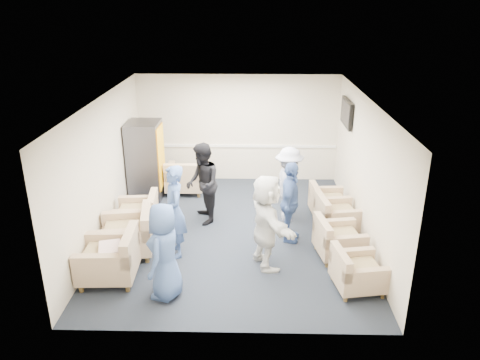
{
  "coord_description": "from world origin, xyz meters",
  "views": [
    {
      "loc": [
        0.32,
        -8.37,
        4.46
      ],
      "look_at": [
        0.12,
        0.2,
        1.07
      ],
      "focal_mm": 35.0,
      "sensor_mm": 36.0,
      "label": 1
    }
  ],
  "objects_px": {
    "person_mid_left": "(174,212)",
    "armchair_left_near": "(112,259)",
    "armchair_corner": "(185,179)",
    "armchair_left_far": "(140,215)",
    "armchair_right_near": "(355,273)",
    "armchair_left_mid": "(130,235)",
    "armchair_right_far": "(327,203)",
    "vending_machine": "(146,161)",
    "person_back_right": "(289,184)",
    "person_front_right": "(266,222)",
    "person_front_left": "(165,252)",
    "person_back_left": "(203,184)",
    "armchair_right_midfar": "(335,216)",
    "person_mid_right": "(290,202)",
    "armchair_right_midnear": "(336,241)"
  },
  "relations": [
    {
      "from": "armchair_left_near",
      "to": "person_front_left",
      "type": "distance_m",
      "value": 1.16
    },
    {
      "from": "vending_machine",
      "to": "person_front_left",
      "type": "height_order",
      "value": "vending_machine"
    },
    {
      "from": "person_mid_left",
      "to": "person_front_right",
      "type": "distance_m",
      "value": 1.67
    },
    {
      "from": "vending_machine",
      "to": "person_mid_left",
      "type": "height_order",
      "value": "vending_machine"
    },
    {
      "from": "armchair_right_near",
      "to": "person_back_left",
      "type": "height_order",
      "value": "person_back_left"
    },
    {
      "from": "person_back_right",
      "to": "person_mid_right",
      "type": "xyz_separation_m",
      "value": [
        -0.04,
        -0.91,
        0.0
      ]
    },
    {
      "from": "armchair_right_midfar",
      "to": "person_back_right",
      "type": "relative_size",
      "value": 0.56
    },
    {
      "from": "armchair_left_far",
      "to": "person_back_left",
      "type": "bearing_deg",
      "value": 103.12
    },
    {
      "from": "armchair_right_midfar",
      "to": "armchair_left_far",
      "type": "bearing_deg",
      "value": 82.54
    },
    {
      "from": "person_back_left",
      "to": "person_mid_right",
      "type": "height_order",
      "value": "person_back_left"
    },
    {
      "from": "armchair_left_near",
      "to": "armchair_right_midfar",
      "type": "bearing_deg",
      "value": 112.27
    },
    {
      "from": "armchair_right_far",
      "to": "armchair_right_near",
      "type": "bearing_deg",
      "value": 175.86
    },
    {
      "from": "armchair_right_far",
      "to": "armchair_left_mid",
      "type": "bearing_deg",
      "value": 107.9
    },
    {
      "from": "armchair_left_far",
      "to": "person_front_right",
      "type": "distance_m",
      "value": 2.88
    },
    {
      "from": "person_mid_left",
      "to": "armchair_left_near",
      "type": "bearing_deg",
      "value": -65.95
    },
    {
      "from": "person_mid_right",
      "to": "armchair_left_far",
      "type": "bearing_deg",
      "value": 93.93
    },
    {
      "from": "armchair_left_near",
      "to": "person_mid_right",
      "type": "xyz_separation_m",
      "value": [
        3.05,
        1.42,
        0.43
      ]
    },
    {
      "from": "armchair_left_near",
      "to": "armchair_corner",
      "type": "height_order",
      "value": "armchair_left_near"
    },
    {
      "from": "armchair_right_far",
      "to": "person_mid_right",
      "type": "relative_size",
      "value": 0.51
    },
    {
      "from": "armchair_left_mid",
      "to": "person_back_right",
      "type": "xyz_separation_m",
      "value": [
        3.0,
        1.48,
        0.43
      ]
    },
    {
      "from": "armchair_right_near",
      "to": "vending_machine",
      "type": "relative_size",
      "value": 0.48
    },
    {
      "from": "armchair_right_midnear",
      "to": "armchair_right_far",
      "type": "bearing_deg",
      "value": -11.86
    },
    {
      "from": "armchair_left_far",
      "to": "armchair_right_near",
      "type": "xyz_separation_m",
      "value": [
        3.94,
        -1.99,
        -0.02
      ]
    },
    {
      "from": "armchair_left_mid",
      "to": "vending_machine",
      "type": "distance_m",
      "value": 2.67
    },
    {
      "from": "person_mid_left",
      "to": "person_back_left",
      "type": "distance_m",
      "value": 1.41
    },
    {
      "from": "person_front_left",
      "to": "person_back_right",
      "type": "height_order",
      "value": "person_back_right"
    },
    {
      "from": "armchair_right_far",
      "to": "vending_machine",
      "type": "height_order",
      "value": "vending_machine"
    },
    {
      "from": "armchair_corner",
      "to": "armchair_right_midfar",
      "type": "bearing_deg",
      "value": 149.5
    },
    {
      "from": "armchair_left_far",
      "to": "armchair_right_far",
      "type": "height_order",
      "value": "armchair_left_far"
    },
    {
      "from": "armchair_left_far",
      "to": "vending_machine",
      "type": "distance_m",
      "value": 1.78
    },
    {
      "from": "armchair_right_midnear",
      "to": "armchair_right_midfar",
      "type": "height_order",
      "value": "armchair_right_midnear"
    },
    {
      "from": "person_mid_left",
      "to": "person_mid_right",
      "type": "distance_m",
      "value": 2.19
    },
    {
      "from": "armchair_left_near",
      "to": "person_mid_left",
      "type": "xyz_separation_m",
      "value": [
        0.94,
        0.83,
        0.5
      ]
    },
    {
      "from": "armchair_left_far",
      "to": "armchair_left_mid",
      "type": "bearing_deg",
      "value": -2.29
    },
    {
      "from": "armchair_left_far",
      "to": "vending_machine",
      "type": "relative_size",
      "value": 0.48
    },
    {
      "from": "person_front_left",
      "to": "person_front_right",
      "type": "distance_m",
      "value": 1.85
    },
    {
      "from": "armchair_right_midnear",
      "to": "armchair_right_midfar",
      "type": "xyz_separation_m",
      "value": [
        0.14,
        1.04,
        -0.0
      ]
    },
    {
      "from": "armchair_right_far",
      "to": "vending_machine",
      "type": "distance_m",
      "value": 4.22
    },
    {
      "from": "armchair_right_midnear",
      "to": "person_back_left",
      "type": "relative_size",
      "value": 0.53
    },
    {
      "from": "person_back_right",
      "to": "person_front_right",
      "type": "height_order",
      "value": "person_front_right"
    },
    {
      "from": "armchair_left_far",
      "to": "person_front_right",
      "type": "relative_size",
      "value": 0.51
    },
    {
      "from": "armchair_right_near",
      "to": "vending_machine",
      "type": "xyz_separation_m",
      "value": [
        -4.12,
        3.66,
        0.61
      ]
    },
    {
      "from": "armchair_right_midfar",
      "to": "person_mid_left",
      "type": "xyz_separation_m",
      "value": [
        -3.07,
        -1.02,
        0.55
      ]
    },
    {
      "from": "armchair_right_far",
      "to": "person_back_right",
      "type": "bearing_deg",
      "value": 96.26
    },
    {
      "from": "armchair_corner",
      "to": "vending_machine",
      "type": "height_order",
      "value": "vending_machine"
    },
    {
      "from": "armchair_right_far",
      "to": "person_back_right",
      "type": "relative_size",
      "value": 0.51
    },
    {
      "from": "person_back_right",
      "to": "person_front_right",
      "type": "distance_m",
      "value": 1.91
    },
    {
      "from": "person_back_left",
      "to": "person_back_right",
      "type": "xyz_separation_m",
      "value": [
        1.78,
        0.14,
        -0.05
      ]
    },
    {
      "from": "armchair_left_mid",
      "to": "armchair_left_far",
      "type": "relative_size",
      "value": 1.21
    },
    {
      "from": "armchair_left_mid",
      "to": "armchair_right_far",
      "type": "bearing_deg",
      "value": 104.24
    }
  ]
}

